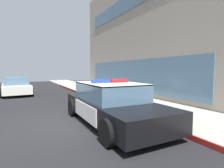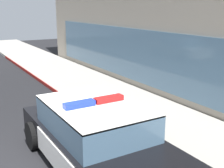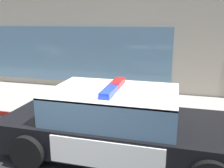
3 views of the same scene
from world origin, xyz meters
TOP-DOWN VIEW (x-y plane):
  - ground at (0.00, 0.00)m, footprint 48.00×48.00m
  - sidewalk at (0.00, 4.09)m, footprint 48.00×2.99m
  - curb_red_paint at (0.00, 2.58)m, footprint 28.80×0.04m
  - police_cruiser at (0.87, 1.45)m, footprint 4.83×2.16m
  - fire_hydrant at (-0.57, 3.30)m, footprint 0.34×0.39m

SIDE VIEW (x-z plane):
  - ground at x=0.00m, z-range 0.00..0.00m
  - sidewalk at x=0.00m, z-range 0.00..0.15m
  - curb_red_paint at x=0.00m, z-range 0.01..0.14m
  - fire_hydrant at x=-0.57m, z-range 0.14..0.86m
  - police_cruiser at x=0.87m, z-range -0.07..1.43m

